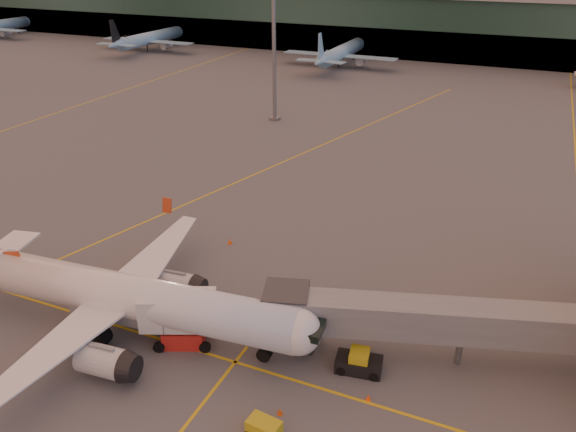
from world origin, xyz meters
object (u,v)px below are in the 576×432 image
at_px(main_airplane, 121,297).
at_px(pushback_tug, 359,363).
at_px(gpu_cart, 264,429).
at_px(catering_truck, 179,316).

bearing_deg(main_airplane, pushback_tug, 4.12).
bearing_deg(gpu_cart, main_airplane, 166.85).
height_order(main_airplane, pushback_tug, main_airplane).
bearing_deg(pushback_tug, catering_truck, -178.83).
xyz_separation_m(catering_truck, gpu_cart, (10.30, -6.02, -1.95)).
bearing_deg(catering_truck, main_airplane, 163.06).
relative_size(gpu_cart, pushback_tug, 0.64).
height_order(catering_truck, gpu_cart, catering_truck).
bearing_deg(main_airplane, gpu_cart, -24.57).
xyz_separation_m(catering_truck, pushback_tug, (14.06, 2.53, -1.86)).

